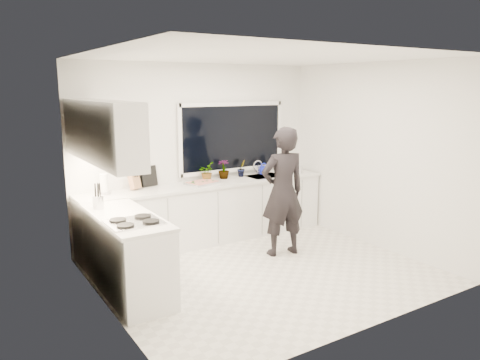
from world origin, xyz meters
TOP-DOWN VIEW (x-y plane):
  - floor at (0.00, 0.00)m, footprint 4.00×3.50m
  - wall_back at (0.00, 1.76)m, footprint 4.00×0.02m
  - wall_left at (-2.01, 0.00)m, footprint 0.02×3.50m
  - wall_right at (2.01, 0.00)m, footprint 0.02×3.50m
  - ceiling at (0.00, 0.00)m, footprint 4.00×3.50m
  - window at (0.60, 1.73)m, footprint 1.80×0.02m
  - base_cabinets_back at (0.00, 1.45)m, footprint 3.92×0.58m
  - base_cabinets_left at (-1.67, 0.35)m, footprint 0.58×1.60m
  - countertop_back at (0.00, 1.44)m, footprint 3.94×0.62m
  - countertop_left at (-1.67, 0.35)m, footprint 0.62×1.60m
  - upper_cabinets at (-1.79, 0.70)m, footprint 0.34×2.10m
  - sink at (1.05, 1.45)m, footprint 0.58×0.42m
  - faucet at (1.05, 1.65)m, footprint 0.03×0.03m
  - stovetop at (-1.69, -0.00)m, footprint 0.56×0.48m
  - person at (0.61, 0.39)m, footprint 0.72×0.53m
  - pizza_tray at (-0.12, 1.42)m, footprint 0.53×0.45m
  - pizza at (-0.12, 1.42)m, footprint 0.48×0.40m
  - watering_can at (1.14, 1.61)m, footprint 0.19×0.19m
  - paper_towel_roll at (-1.55, 1.55)m, footprint 0.13×0.13m
  - knife_block at (-1.11, 1.59)m, footprint 0.16×0.14m
  - utensil_crock at (-1.84, 0.80)m, footprint 0.15×0.15m
  - picture_frame_large at (-0.98, 1.69)m, footprint 0.21×0.11m
  - picture_frame_small at (-0.84, 1.69)m, footprint 0.25×0.07m
  - herb_plants at (0.25, 1.61)m, footprint 0.90×0.33m
  - soap_bottles at (1.51, 1.30)m, footprint 0.31×0.16m

SIDE VIEW (x-z plane):
  - floor at x=0.00m, z-range -0.02..0.00m
  - base_cabinets_back at x=0.00m, z-range 0.00..0.88m
  - base_cabinets_left at x=-1.67m, z-range 0.00..0.88m
  - sink at x=1.05m, z-range 0.80..0.94m
  - countertop_back at x=0.00m, z-range 0.88..0.92m
  - countertop_left at x=-1.67m, z-range 0.88..0.92m
  - person at x=0.61m, z-range 0.00..1.82m
  - stovetop at x=-1.69m, z-range 0.92..0.95m
  - pizza_tray at x=-0.12m, z-range 0.92..0.95m
  - pizza at x=-0.12m, z-range 0.95..0.96m
  - watering_can at x=1.14m, z-range 0.92..1.05m
  - utensil_crock at x=-1.84m, z-range 0.92..1.08m
  - faucet at x=1.05m, z-range 0.92..1.14m
  - knife_block at x=-1.11m, z-range 0.92..1.14m
  - paper_towel_roll at x=-1.55m, z-range 0.92..1.18m
  - picture_frame_large at x=-0.98m, z-range 0.92..1.20m
  - herb_plants at x=0.25m, z-range 0.91..1.21m
  - soap_bottles at x=1.51m, z-range 0.91..1.23m
  - picture_frame_small at x=-0.84m, z-range 0.92..1.22m
  - wall_back at x=0.00m, z-range 0.00..2.70m
  - wall_left at x=-2.01m, z-range 0.00..2.70m
  - wall_right at x=2.01m, z-range 0.00..2.70m
  - window at x=0.60m, z-range 1.05..2.05m
  - upper_cabinets at x=-1.79m, z-range 1.50..2.20m
  - ceiling at x=0.00m, z-range 2.70..2.72m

